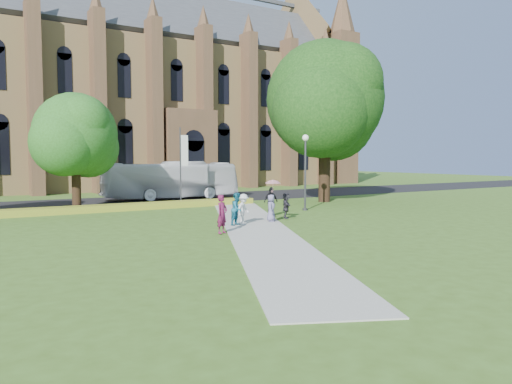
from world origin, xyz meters
TOP-DOWN VIEW (x-y plane):
  - ground at (0.00, 0.00)m, footprint 160.00×160.00m
  - road at (0.00, 20.00)m, footprint 160.00×10.00m
  - footpath at (0.00, 1.00)m, footprint 15.58×28.54m
  - flower_hedge at (-2.00, 13.20)m, footprint 18.00×1.40m
  - cathedral at (10.00, 39.73)m, footprint 52.60×18.25m
  - streetlamp at (7.50, 6.50)m, footprint 0.44×0.44m
  - large_tree at (13.00, 11.00)m, footprint 9.60×9.60m
  - street_tree_1 at (-6.00, 14.50)m, footprint 5.60×5.60m
  - banner_pole_0 at (2.11, 15.20)m, footprint 0.70×0.10m
  - tour_coach at (3.18, 19.98)m, footprint 11.95×3.28m
  - pedestrian_0 at (-2.47, 0.14)m, footprint 0.81×0.71m
  - pedestrian_1 at (-0.41, 2.22)m, footprint 1.06×0.97m
  - pedestrian_2 at (-0.08, 2.14)m, footprint 1.25×1.09m
  - pedestrian_3 at (3.43, 4.70)m, footprint 1.10×0.56m
  - pedestrian_4 at (1.96, 2.49)m, footprint 0.86×0.89m
  - pedestrian_5 at (3.60, 3.33)m, footprint 1.15×1.43m
  - parasol at (2.14, 2.59)m, footprint 1.06×1.06m

SIDE VIEW (x-z plane):
  - ground at x=0.00m, z-range 0.00..0.00m
  - road at x=0.00m, z-range 0.00..0.02m
  - footpath at x=0.00m, z-range 0.00..0.04m
  - flower_hedge at x=-2.00m, z-range 0.00..0.45m
  - pedestrian_5 at x=3.60m, z-range 0.04..1.56m
  - pedestrian_4 at x=1.96m, z-range 0.04..1.58m
  - pedestrian_2 at x=-0.08m, z-range 0.04..1.72m
  - pedestrian_1 at x=-0.41m, z-range 0.04..1.80m
  - pedestrian_3 at x=3.43m, z-range 0.04..1.85m
  - pedestrian_0 at x=-2.47m, z-range 0.04..1.90m
  - tour_coach at x=3.18m, z-range 0.02..3.32m
  - parasol at x=2.14m, z-range 1.58..2.31m
  - streetlamp at x=7.50m, z-range 0.68..5.92m
  - banner_pole_0 at x=2.11m, z-range 0.39..6.39m
  - street_tree_1 at x=-6.00m, z-range 1.20..9.25m
  - large_tree at x=13.00m, z-range 1.77..14.97m
  - cathedral at x=10.00m, z-range -1.02..26.98m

